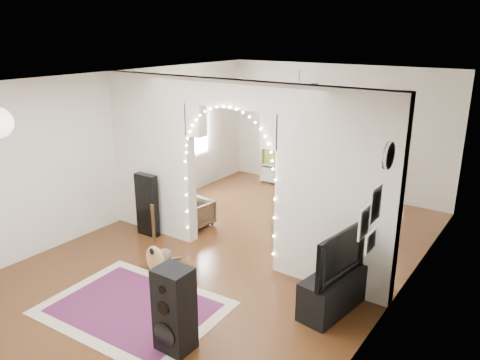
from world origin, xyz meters
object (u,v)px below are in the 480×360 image
Objects in this scene: floor_speaker at (174,310)px; bookcase at (297,150)px; acoustic_guitar at (155,249)px; dining_chair_right at (295,183)px; dining_table at (339,191)px; media_console at (333,292)px; dining_chair_left at (196,213)px.

floor_speaker is 5.96m from bookcase.
acoustic_guitar is 1.70× the size of dining_chair_right.
acoustic_guitar reaches higher than floor_speaker.
acoustic_guitar is 0.68× the size of dining_table.
dining_table is at bearing -18.43° from bookcase.
dining_table is (-1.02, 2.45, 0.43)m from media_console.
floor_speaker is 3.42m from dining_chair_left.
acoustic_guitar is 4.69m from bookcase.
bookcase is 3.24× the size of dining_chair_left.
dining_chair_right is (0.22, -0.47, -0.60)m from bookcase.
dining_chair_left is (-2.02, 2.75, -0.25)m from floor_speaker.
bookcase is 0.79m from dining_chair_right.
floor_speaker reaches higher than dining_chair_right.
dining_table reaches higher than dining_chair_left.
floor_speaker reaches higher than dining_table.
dining_chair_left is at bearing 125.99° from floor_speaker.
bookcase reaches higher than dining_chair_right.
dining_table is at bearing -61.98° from dining_chair_right.
media_console is 1.91× the size of dining_chair_left.
floor_speaker is 0.98× the size of media_console.
media_console is 1.88× the size of dining_chair_right.
dining_chair_left is at bearing -72.68° from bookcase.
floor_speaker is at bearing -100.96° from dining_table.
dining_chair_right is at bearing 133.00° from media_console.
media_console is at bearing -77.29° from dining_table.
dining_chair_left is at bearing -128.23° from dining_chair_right.
dining_chair_right is (-0.03, 4.19, -0.15)m from acoustic_guitar.
floor_speaker is 5.45m from dining_chair_right.
media_console is 0.76× the size of dining_table.
media_console reaches higher than dining_chair_right.
dining_table reaches higher than dining_chair_right.
media_console is 4.91m from bookcase.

